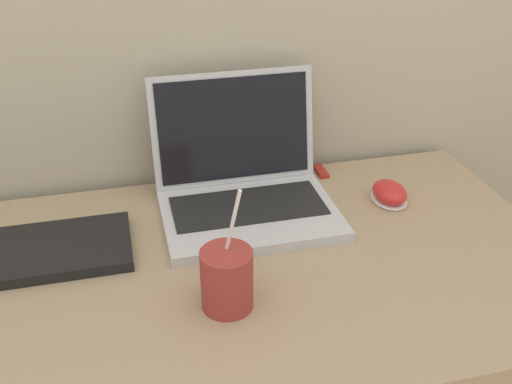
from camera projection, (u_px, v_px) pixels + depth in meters
laptop at (244, 183)px, 1.18m from camera, size 0.34×0.29×0.25m
drink_cup at (227, 278)px, 0.92m from camera, size 0.08×0.08×0.21m
computer_mouse at (389, 193)px, 1.22m from camera, size 0.07×0.09×0.04m
external_keyboard at (8, 256)px, 1.04m from camera, size 0.42×0.17×0.02m
usb_stick at (321, 171)px, 1.33m from camera, size 0.02×0.06×0.01m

